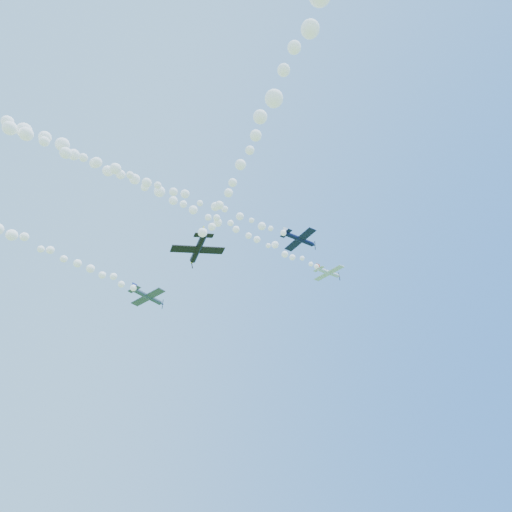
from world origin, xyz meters
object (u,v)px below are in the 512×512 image
plane_white (329,273)px  plane_navy (300,239)px  plane_black (198,249)px  plane_grey (148,297)px

plane_white → plane_navy: size_ratio=1.04×
plane_navy → plane_black: plane_navy is taller
plane_grey → plane_black: bearing=-109.7°
plane_grey → plane_black: 22.81m
plane_white → plane_black: 42.33m
plane_grey → plane_navy: bearing=-65.3°
plane_white → plane_black: bearing=-168.1°
plane_white → plane_navy: (-16.37, -12.04, -4.27)m
plane_white → plane_grey: bearing=158.2°
plane_navy → plane_white: bearing=34.3°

